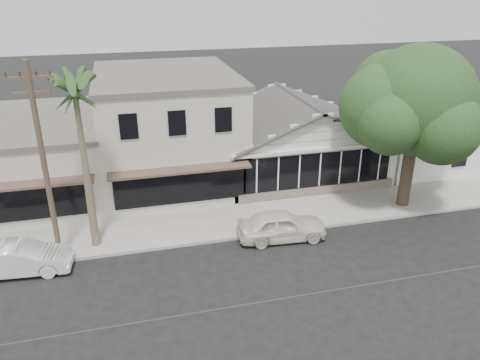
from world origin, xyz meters
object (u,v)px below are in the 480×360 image
object	(u,v)px
car_1	(20,259)
shade_tree	(413,103)
car_0	(282,225)
utility_pole	(44,162)

from	to	relation	value
car_1	shade_tree	world-z (taller)	shade_tree
car_1	shade_tree	xyz separation A→B (m)	(19.61, 1.88, 5.19)
car_0	car_1	world-z (taller)	car_0
car_0	shade_tree	size ratio (longest dim) A/B	0.48
car_1	car_0	bearing A→B (deg)	-85.79
utility_pole	shade_tree	size ratio (longest dim) A/B	1.01
utility_pole	shade_tree	distance (m)	18.15
utility_pole	car_1	distance (m)	4.41
utility_pole	car_0	xyz separation A→B (m)	(10.38, -0.72, -4.05)
utility_pole	car_1	world-z (taller)	utility_pole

